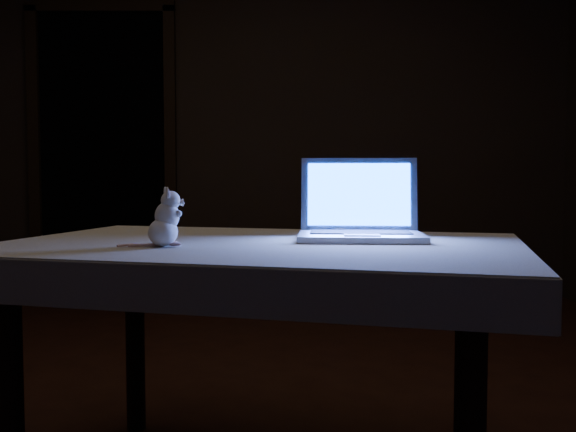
{
  "coord_description": "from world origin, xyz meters",
  "views": [
    {
      "loc": [
        0.23,
        -2.16,
        0.86
      ],
      "look_at": [
        0.23,
        -0.43,
        0.76
      ],
      "focal_mm": 40.0,
      "sensor_mm": 36.0,
      "label": 1
    }
  ],
  "objects": [
    {
      "name": "floor",
      "position": [
        0.0,
        0.0,
        0.0
      ],
      "size": [
        5.0,
        5.0,
        0.0
      ],
      "primitive_type": "plane",
      "color": "black",
      "rests_on": "ground"
    },
    {
      "name": "back_wall",
      "position": [
        0.0,
        2.5,
        1.3
      ],
      "size": [
        4.5,
        0.04,
        2.6
      ],
      "primitive_type": "cube",
      "color": "black",
      "rests_on": "ground"
    },
    {
      "name": "doorway",
      "position": [
        -1.1,
        2.5,
        1.06
      ],
      "size": [
        1.06,
        0.36,
        2.13
      ],
      "primitive_type": null,
      "color": "black",
      "rests_on": "back_wall"
    },
    {
      "name": "table",
      "position": [
        0.15,
        -0.44,
        0.34
      ],
      "size": [
        1.44,
        1.12,
        0.68
      ],
      "primitive_type": null,
      "rotation": [
        0.0,
        0.0,
        -0.26
      ],
      "color": "black",
      "rests_on": "floor"
    },
    {
      "name": "tablecloth",
      "position": [
        0.09,
        -0.46,
        0.64
      ],
      "size": [
        1.55,
        1.22,
        0.1
      ],
      "primitive_type": null,
      "rotation": [
        0.0,
        0.0,
        -0.24
      ],
      "color": "beige",
      "rests_on": "table"
    },
    {
      "name": "laptop",
      "position": [
        0.43,
        -0.37,
        0.81
      ],
      "size": [
        0.37,
        0.33,
        0.24
      ],
      "primitive_type": null,
      "rotation": [
        0.0,
        0.0,
        -0.07
      ],
      "color": "silver",
      "rests_on": "tablecloth"
    },
    {
      "name": "plush_mouse",
      "position": [
        -0.08,
        -0.55,
        0.76
      ],
      "size": [
        0.13,
        0.13,
        0.15
      ],
      "primitive_type": null,
      "rotation": [
        0.0,
        0.0,
        -0.25
      ],
      "color": "white",
      "rests_on": "tablecloth"
    }
  ]
}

